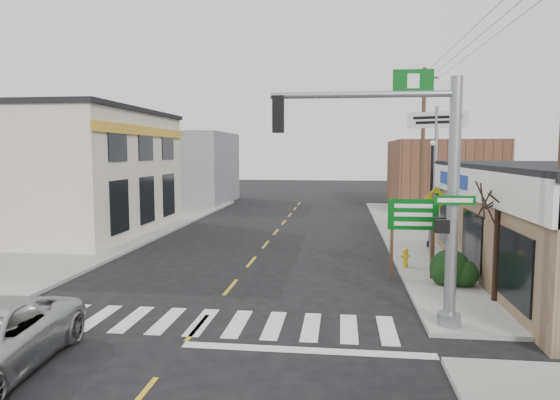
# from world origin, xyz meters

# --- Properties ---
(ground) EXTENTS (140.00, 140.00, 0.00)m
(ground) POSITION_xyz_m (0.00, 0.00, 0.00)
(ground) COLOR black
(ground) RESTS_ON ground
(sidewalk_right) EXTENTS (6.00, 38.00, 0.13)m
(sidewalk_right) POSITION_xyz_m (9.00, 13.00, 0.07)
(sidewalk_right) COLOR gray
(sidewalk_right) RESTS_ON ground
(sidewalk_left) EXTENTS (6.00, 38.00, 0.13)m
(sidewalk_left) POSITION_xyz_m (-9.00, 13.00, 0.07)
(sidewalk_left) COLOR gray
(sidewalk_left) RESTS_ON ground
(center_line) EXTENTS (0.12, 56.00, 0.01)m
(center_line) POSITION_xyz_m (0.00, 8.00, 0.01)
(center_line) COLOR gold
(center_line) RESTS_ON ground
(crosswalk) EXTENTS (11.00, 2.20, 0.01)m
(crosswalk) POSITION_xyz_m (0.00, 0.40, 0.01)
(crosswalk) COLOR silver
(crosswalk) RESTS_ON ground
(left_building) EXTENTS (12.00, 12.00, 6.80)m
(left_building) POSITION_xyz_m (-13.00, 14.00, 3.40)
(left_building) COLOR beige
(left_building) RESTS_ON ground
(bldg_distant_right) EXTENTS (8.00, 10.00, 5.60)m
(bldg_distant_right) POSITION_xyz_m (12.00, 30.00, 2.80)
(bldg_distant_right) COLOR brown
(bldg_distant_right) RESTS_ON ground
(bldg_distant_left) EXTENTS (9.00, 10.00, 6.40)m
(bldg_distant_left) POSITION_xyz_m (-11.00, 32.00, 3.20)
(bldg_distant_left) COLOR gray
(bldg_distant_left) RESTS_ON ground
(traffic_signal_pole) EXTENTS (5.21, 0.39, 6.60)m
(traffic_signal_pole) POSITION_xyz_m (5.82, 0.62, 4.06)
(traffic_signal_pole) COLOR gray
(traffic_signal_pole) RESTS_ON sidewalk_right
(guide_sign) EXTENTS (1.76, 0.14, 3.08)m
(guide_sign) POSITION_xyz_m (6.30, 5.52, 2.11)
(guide_sign) COLOR #4E3824
(guide_sign) RESTS_ON sidewalk_right
(fire_hydrant) EXTENTS (0.24, 0.24, 0.75)m
(fire_hydrant) POSITION_xyz_m (6.30, 7.31, 0.54)
(fire_hydrant) COLOR gold
(fire_hydrant) RESTS_ON sidewalk_right
(ped_crossing_sign) EXTENTS (1.18, 0.08, 3.05)m
(ped_crossing_sign) POSITION_xyz_m (7.83, 9.71, 2.19)
(ped_crossing_sign) COLOR gray
(ped_crossing_sign) RESTS_ON sidewalk_right
(lamp_post) EXTENTS (0.66, 0.52, 5.06)m
(lamp_post) POSITION_xyz_m (8.05, 11.69, 3.07)
(lamp_post) COLOR black
(lamp_post) RESTS_ON sidewalk_right
(dance_center_sign) EXTENTS (3.33, 0.21, 7.07)m
(dance_center_sign) POSITION_xyz_m (9.00, 16.39, 5.43)
(dance_center_sign) COLOR gray
(dance_center_sign) RESTS_ON sidewalk_right
(bare_tree) EXTENTS (2.13, 2.13, 4.25)m
(bare_tree) POSITION_xyz_m (8.44, 3.05, 3.48)
(bare_tree) COLOR black
(bare_tree) RESTS_ON sidewalk_right
(shrub_front) EXTENTS (1.37, 1.37, 1.03)m
(shrub_front) POSITION_xyz_m (7.50, 4.88, 0.64)
(shrub_front) COLOR #153A15
(shrub_front) RESTS_ON sidewalk_right
(shrub_back) EXTENTS (1.16, 1.16, 0.87)m
(shrub_back) POSITION_xyz_m (9.38, 9.14, 0.56)
(shrub_back) COLOR black
(shrub_back) RESTS_ON sidewalk_right
(utility_pole_far) EXTENTS (1.73, 0.26, 9.95)m
(utility_pole_far) POSITION_xyz_m (9.03, 21.22, 5.23)
(utility_pole_far) COLOR #432F21
(utility_pole_far) RESTS_ON sidewalk_right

